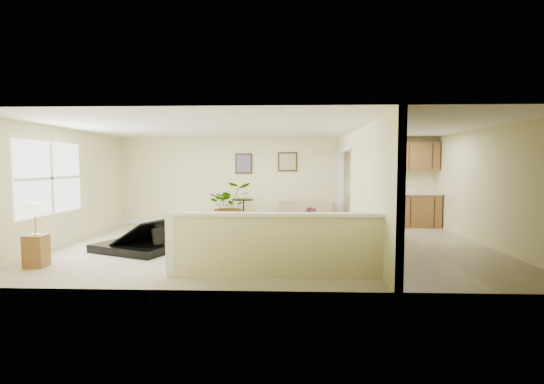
{
  "coord_description": "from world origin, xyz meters",
  "views": [
    {
      "loc": [
        0.29,
        -8.25,
        1.72
      ],
      "look_at": [
        -0.04,
        0.4,
        1.12
      ],
      "focal_mm": 26.0,
      "sensor_mm": 36.0,
      "label": 1
    }
  ],
  "objects_px": {
    "piano": "(141,219)",
    "accent_table": "(244,209)",
    "palm_plant": "(230,206)",
    "piano_bench": "(193,234)",
    "loveseat": "(302,215)",
    "small_plant": "(311,221)",
    "lamp_stand": "(36,240)"
  },
  "relations": [
    {
      "from": "piano",
      "to": "accent_table",
      "type": "bearing_deg",
      "value": 80.65
    },
    {
      "from": "accent_table",
      "to": "palm_plant",
      "type": "bearing_deg",
      "value": -130.33
    },
    {
      "from": "piano_bench",
      "to": "loveseat",
      "type": "height_order",
      "value": "loveseat"
    },
    {
      "from": "piano_bench",
      "to": "piano",
      "type": "bearing_deg",
      "value": -163.23
    },
    {
      "from": "piano_bench",
      "to": "small_plant",
      "type": "bearing_deg",
      "value": 37.68
    },
    {
      "from": "piano_bench",
      "to": "lamp_stand",
      "type": "relative_size",
      "value": 0.69
    },
    {
      "from": "palm_plant",
      "to": "lamp_stand",
      "type": "distance_m",
      "value": 4.84
    },
    {
      "from": "piano",
      "to": "piano_bench",
      "type": "height_order",
      "value": "piano"
    },
    {
      "from": "loveseat",
      "to": "accent_table",
      "type": "xyz_separation_m",
      "value": [
        -1.61,
        0.13,
        0.15
      ]
    },
    {
      "from": "accent_table",
      "to": "loveseat",
      "type": "bearing_deg",
      "value": -4.72
    },
    {
      "from": "palm_plant",
      "to": "small_plant",
      "type": "distance_m",
      "value": 2.18
    },
    {
      "from": "palm_plant",
      "to": "lamp_stand",
      "type": "xyz_separation_m",
      "value": [
        -2.69,
        -4.03,
        -0.16
      ]
    },
    {
      "from": "piano",
      "to": "accent_table",
      "type": "xyz_separation_m",
      "value": [
        1.79,
        2.88,
        -0.11
      ]
    },
    {
      "from": "piano",
      "to": "small_plant",
      "type": "bearing_deg",
      "value": 55.2
    },
    {
      "from": "loveseat",
      "to": "accent_table",
      "type": "distance_m",
      "value": 1.62
    },
    {
      "from": "small_plant",
      "to": "accent_table",
      "type": "bearing_deg",
      "value": 162.64
    },
    {
      "from": "piano_bench",
      "to": "palm_plant",
      "type": "height_order",
      "value": "palm_plant"
    },
    {
      "from": "accent_table",
      "to": "lamp_stand",
      "type": "bearing_deg",
      "value": -124.33
    },
    {
      "from": "piano_bench",
      "to": "loveseat",
      "type": "xyz_separation_m",
      "value": [
        2.41,
        2.45,
        0.09
      ]
    },
    {
      "from": "piano",
      "to": "small_plant",
      "type": "xyz_separation_m",
      "value": [
        3.6,
        2.32,
        -0.35
      ]
    },
    {
      "from": "small_plant",
      "to": "lamp_stand",
      "type": "bearing_deg",
      "value": -141.48
    },
    {
      "from": "piano_bench",
      "to": "small_plant",
      "type": "relative_size",
      "value": 1.21
    },
    {
      "from": "loveseat",
      "to": "small_plant",
      "type": "relative_size",
      "value": 3.05
    },
    {
      "from": "loveseat",
      "to": "lamp_stand",
      "type": "height_order",
      "value": "lamp_stand"
    },
    {
      "from": "palm_plant",
      "to": "piano",
      "type": "bearing_deg",
      "value": -120.34
    },
    {
      "from": "piano_bench",
      "to": "loveseat",
      "type": "distance_m",
      "value": 3.44
    },
    {
      "from": "piano",
      "to": "lamp_stand",
      "type": "xyz_separation_m",
      "value": [
        -1.22,
        -1.52,
        -0.15
      ]
    },
    {
      "from": "palm_plant",
      "to": "loveseat",
      "type": "bearing_deg",
      "value": 7.33
    },
    {
      "from": "loveseat",
      "to": "accent_table",
      "type": "bearing_deg",
      "value": -163.95
    },
    {
      "from": "loveseat",
      "to": "small_plant",
      "type": "distance_m",
      "value": 0.49
    },
    {
      "from": "small_plant",
      "to": "lamp_stand",
      "type": "height_order",
      "value": "lamp_stand"
    },
    {
      "from": "piano_bench",
      "to": "accent_table",
      "type": "distance_m",
      "value": 2.72
    }
  ]
}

